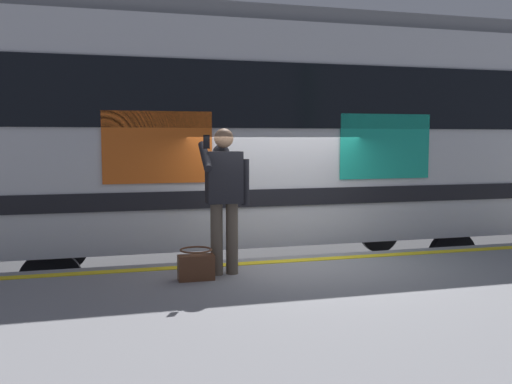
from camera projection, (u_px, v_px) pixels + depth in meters
name	position (u px, v px, depth m)	size (l,w,h in m)	color
ground_plane	(286.00, 323.00, 7.48)	(24.04, 24.04, 0.00)	#3D3D3F
platform	(361.00, 352.00, 5.26)	(15.59, 4.52, 0.92)	gray
safety_line	(294.00, 261.00, 7.11)	(15.27, 0.16, 0.01)	yellow
track_rail_near	(260.00, 292.00, 8.72)	(20.26, 0.08, 0.16)	slate
track_rail_far	(239.00, 271.00, 10.10)	(20.26, 0.08, 0.16)	slate
train_carriage	(250.00, 130.00, 9.16)	(9.42, 3.12, 4.17)	silver
passenger	(224.00, 189.00, 6.33)	(0.57, 0.55, 1.68)	brown
handbag	(196.00, 265.00, 6.13)	(0.40, 0.36, 0.35)	#59331E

